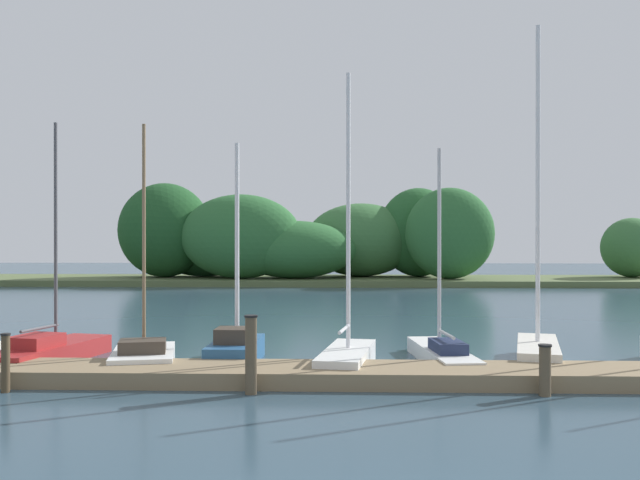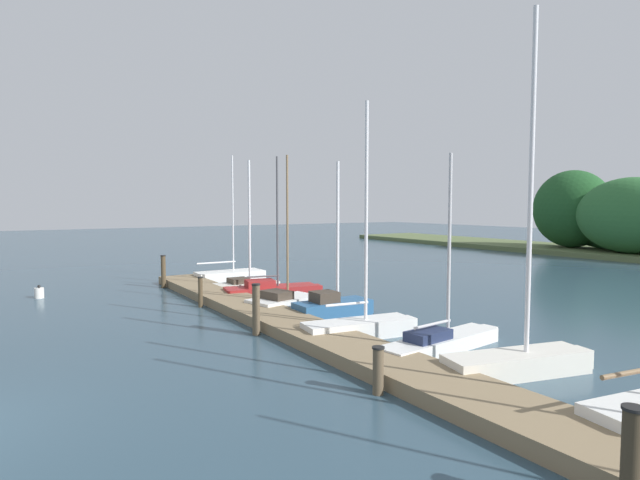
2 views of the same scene
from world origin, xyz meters
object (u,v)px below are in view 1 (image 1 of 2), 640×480
Objects in this scene: sailboat_2 at (51,349)px; sailboat_5 at (348,354)px; sailboat_4 at (236,347)px; mooring_piling_3 at (545,370)px; sailboat_6 at (441,352)px; mooring_piling_2 at (251,354)px; mooring_piling_1 at (6,363)px; sailboat_7 at (538,345)px; sailboat_3 at (144,356)px.

sailboat_2 is 7.44m from sailboat_5.
mooring_piling_3 is (6.61, -3.42, 0.11)m from sailboat_4.
sailboat_6 reaches higher than mooring_piling_3.
mooring_piling_2 is at bearing -179.74° from mooring_piling_3.
sailboat_5 is at bearing 20.65° from mooring_piling_1.
sailboat_2 is 5.07× the size of mooring_piling_1.
sailboat_2 is at bearing 92.25° from sailboat_5.
sailboat_5 is 3.26m from mooring_piling_2.
sailboat_2 is 4.64m from sailboat_4.
sailboat_7 reaches higher than sailboat_6.
mooring_piling_3 is at bearing -114.91° from sailboat_5.
sailboat_2 is 0.72× the size of sailboat_7.
sailboat_3 is 4.83m from sailboat_5.
mooring_piling_2 is at bearing 132.98° from sailboat_7.
sailboat_7 is 7.07× the size of mooring_piling_1.
mooring_piling_2 is at bearing -144.26° from sailboat_3.
sailboat_3 is at bearing 98.72° from sailboat_5.
sailboat_4 is at bearing -77.73° from sailboat_2.
sailboat_2 is at bearing 105.20° from sailboat_7.
sailboat_3 is 3.91m from mooring_piling_2.
sailboat_4 is at bearing 81.50° from sailboat_5.
sailboat_3 reaches higher than mooring_piling_1.
sailboat_2 is at bearing 163.17° from mooring_piling_3.
sailboat_4 is at bearing 39.88° from mooring_piling_1.
mooring_piling_1 is at bearing 119.37° from sailboat_5.
sailboat_2 reaches higher than mooring_piling_2.
sailboat_7 is at bearing -87.17° from sailboat_4.
sailboat_7 is (9.53, 1.06, 0.14)m from sailboat_3.
sailboat_4 is 3.56m from mooring_piling_2.
sailboat_3 is at bearing 51.59° from mooring_piling_1.
sailboat_7 is (2.39, 0.10, 0.16)m from sailboat_6.
sailboat_2 is at bearing 98.48° from mooring_piling_1.
sailboat_5 is 0.83× the size of sailboat_7.
sailboat_3 is (2.57, -0.84, -0.00)m from sailboat_2.
mooring_piling_1 is (-4.13, -3.45, 0.19)m from sailboat_4.
sailboat_2 is 3.83× the size of mooring_piling_2.
sailboat_3 is 3.32m from mooring_piling_1.
sailboat_5 is (2.76, -0.85, -0.03)m from sailboat_4.
sailboat_2 reaches higher than mooring_piling_1.
mooring_piling_3 is (3.86, -2.56, 0.14)m from sailboat_5.
sailboat_3 is at bearing 110.51° from sailboat_7.
sailboat_2 is at bearing 147.87° from mooring_piling_2.
sailboat_3 is at bearing 163.54° from mooring_piling_3.
sailboat_5 reaches higher than sailboat_4.
sailboat_3 is 0.83× the size of sailboat_5.
sailboat_3 is 2.24m from sailboat_4.
sailboat_7 is 3.73m from mooring_piling_3.
sailboat_7 reaches higher than sailboat_5.
sailboat_5 is at bearing 116.89° from sailboat_7.
sailboat_2 is 2.70m from sailboat_3.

